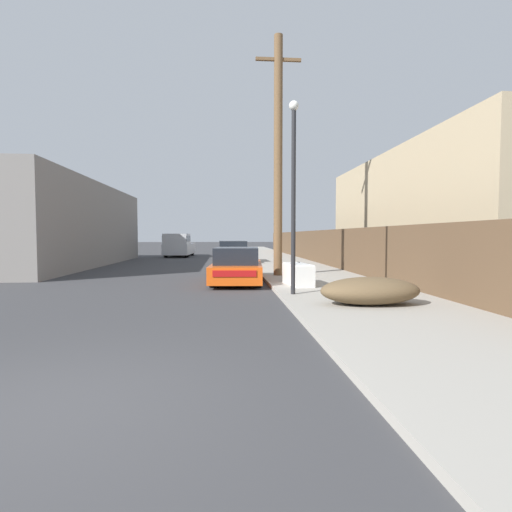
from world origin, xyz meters
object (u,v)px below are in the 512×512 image
utility_pole (278,155)px  brush_pile (370,291)px  car_parked_mid (232,253)px  street_lamp (294,184)px  discarded_fridge (298,274)px  pickup_truck (179,245)px  parked_sports_car_red (237,267)px

utility_pole → brush_pile: bearing=-80.3°
brush_pile → car_parked_mid: bearing=100.3°
street_lamp → car_parked_mid: bearing=95.6°
car_parked_mid → street_lamp: bearing=-85.9°
discarded_fridge → street_lamp: street_lamp is taller
discarded_fridge → utility_pole: bearing=87.7°
discarded_fridge → pickup_truck: (-6.12, 20.35, 0.47)m
discarded_fridge → utility_pole: size_ratio=0.18×
car_parked_mid → street_lamp: street_lamp is taller
street_lamp → pickup_truck: bearing=104.1°
brush_pile → discarded_fridge: bearing=104.6°
parked_sports_car_red → utility_pole: size_ratio=0.46×
car_parked_mid → parked_sports_car_red: bearing=-91.7°
parked_sports_car_red → brush_pile: parked_sports_car_red is taller
parked_sports_car_red → utility_pole: 4.93m
car_parked_mid → pickup_truck: 9.32m
discarded_fridge → parked_sports_car_red: 2.53m
brush_pile → utility_pole: bearing=99.7°
discarded_fridge → utility_pole: 5.53m
discarded_fridge → parked_sports_car_red: size_ratio=0.39×
parked_sports_car_red → car_parked_mid: bearing=93.8°
street_lamp → parked_sports_car_red: bearing=111.2°
parked_sports_car_red → brush_pile: 6.15m
discarded_fridge → brush_pile: bearing=-81.6°
parked_sports_car_red → utility_pole: bearing=47.4°
car_parked_mid → pickup_truck: size_ratio=0.87×
discarded_fridge → brush_pile: (0.98, -3.77, -0.03)m
car_parked_mid → pickup_truck: (-4.24, 8.30, 0.28)m
car_parked_mid → utility_pole: (1.66, -8.79, 4.28)m
pickup_truck → brush_pile: (7.10, -24.11, -0.49)m
car_parked_mid → pickup_truck: pickup_truck is taller
parked_sports_car_red → brush_pile: (2.90, -5.42, -0.15)m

